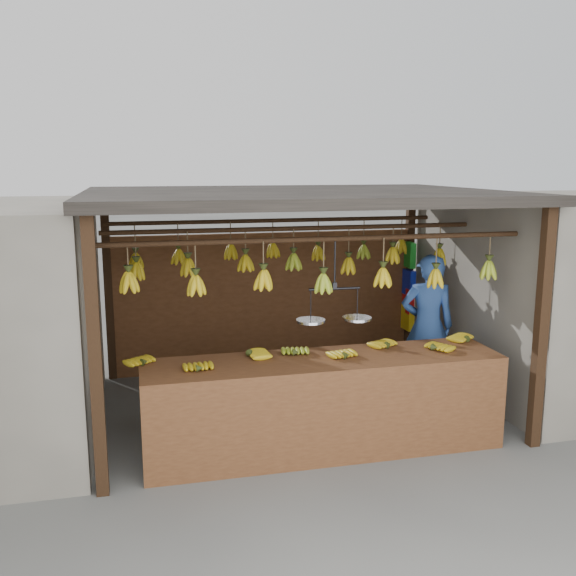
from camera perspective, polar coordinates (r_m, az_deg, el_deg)
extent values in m
plane|color=#5B5B57|center=(7.30, 0.56, -10.52)|extent=(80.00, 80.00, 0.00)
cube|color=black|center=(5.32, -16.76, -6.15)|extent=(0.10, 0.10, 2.30)
cube|color=black|center=(6.44, 21.58, -3.49)|extent=(0.10, 0.10, 2.30)
cube|color=black|center=(8.23, -15.68, -0.10)|extent=(0.10, 0.10, 2.30)
cube|color=black|center=(9.00, 10.66, 1.05)|extent=(0.10, 0.10, 2.30)
cube|color=black|center=(6.80, 0.60, 8.25)|extent=(4.30, 3.30, 0.10)
cylinder|color=black|center=(5.86, 2.97, 4.36)|extent=(4.00, 0.05, 0.05)
cylinder|color=black|center=(6.82, 0.59, 5.31)|extent=(4.00, 0.05, 0.05)
cylinder|color=black|center=(7.79, -1.21, 6.02)|extent=(4.00, 0.05, 0.05)
cube|color=#5A331B|center=(8.44, -1.90, -1.16)|extent=(4.00, 0.06, 1.80)
cube|color=#5A331B|center=(6.01, 3.20, -6.60)|extent=(3.35, 0.75, 0.08)
cube|color=#5A331B|center=(5.82, 4.23, -11.53)|extent=(3.35, 0.04, 0.90)
cube|color=black|center=(5.64, -11.82, -12.95)|extent=(0.07, 0.07, 0.82)
cube|color=black|center=(6.50, 17.66, -9.95)|extent=(0.07, 0.07, 0.82)
cube|color=black|center=(6.23, -12.02, -10.57)|extent=(0.07, 0.07, 0.82)
cube|color=black|center=(7.02, 14.94, -8.21)|extent=(0.07, 0.07, 0.82)
ellipsoid|color=gold|center=(5.89, -12.62, -6.50)|extent=(0.28, 0.30, 0.06)
ellipsoid|color=gold|center=(5.63, -7.86, -7.16)|extent=(0.19, 0.25, 0.06)
ellipsoid|color=gold|center=(6.00, -3.40, -5.94)|extent=(0.25, 0.20, 0.06)
ellipsoid|color=#92A523|center=(6.03, 0.70, -5.82)|extent=(0.22, 0.27, 0.06)
ellipsoid|color=gold|center=(5.97, 5.23, -6.06)|extent=(0.22, 0.27, 0.06)
ellipsoid|color=gold|center=(6.36, 8.94, -5.08)|extent=(0.26, 0.29, 0.06)
ellipsoid|color=gold|center=(6.34, 12.93, -5.26)|extent=(0.30, 0.28, 0.06)
ellipsoid|color=gold|center=(6.76, 15.72, -4.40)|extent=(0.28, 0.30, 0.06)
ellipsoid|color=gold|center=(5.72, -13.96, 0.49)|extent=(0.16, 0.16, 0.28)
ellipsoid|color=gold|center=(5.73, -8.18, 0.25)|extent=(0.16, 0.16, 0.28)
ellipsoid|color=gold|center=(5.76, -2.19, 0.71)|extent=(0.16, 0.16, 0.28)
ellipsoid|color=#92A523|center=(5.93, 3.16, 0.40)|extent=(0.16, 0.16, 0.28)
ellipsoid|color=gold|center=(6.06, 8.43, 0.95)|extent=(0.16, 0.16, 0.28)
ellipsoid|color=gold|center=(6.38, 12.97, 0.84)|extent=(0.16, 0.16, 0.28)
ellipsoid|color=#92A523|center=(6.60, 17.39, 1.53)|extent=(0.16, 0.16, 0.28)
ellipsoid|color=gold|center=(6.67, -13.31, 1.47)|extent=(0.16, 0.16, 0.28)
ellipsoid|color=gold|center=(6.65, -8.86, 1.83)|extent=(0.16, 0.16, 0.28)
ellipsoid|color=gold|center=(6.75, -3.79, 2.24)|extent=(0.16, 0.16, 0.28)
ellipsoid|color=#92A523|center=(6.81, 0.49, 2.35)|extent=(0.16, 0.16, 0.28)
ellipsoid|color=gold|center=(7.04, 5.39, 1.98)|extent=(0.16, 0.16, 0.28)
ellipsoid|color=gold|center=(7.24, 9.28, 2.88)|extent=(0.16, 0.16, 0.28)
ellipsoid|color=gold|center=(7.46, 13.28, 2.72)|extent=(0.16, 0.16, 0.28)
ellipsoid|color=gold|center=(7.66, -13.36, 2.38)|extent=(0.16, 0.16, 0.28)
ellipsoid|color=gold|center=(7.66, -9.69, 2.76)|extent=(0.16, 0.16, 0.28)
ellipsoid|color=gold|center=(7.70, -5.11, 3.23)|extent=(0.16, 0.16, 0.28)
ellipsoid|color=gold|center=(7.85, -1.35, 3.38)|extent=(0.16, 0.16, 0.28)
ellipsoid|color=gold|center=(7.96, 2.69, 3.11)|extent=(0.16, 0.16, 0.28)
ellipsoid|color=#92A523|center=(8.14, 6.72, 3.22)|extent=(0.16, 0.16, 0.28)
ellipsoid|color=gold|center=(8.38, 10.02, 3.64)|extent=(0.16, 0.16, 0.28)
cylinder|color=black|center=(5.93, 4.19, 2.15)|extent=(0.02, 0.02, 0.47)
cylinder|color=black|center=(5.97, 4.15, -0.07)|extent=(0.49, 0.04, 0.02)
cylinder|color=silver|center=(5.98, 2.03, -2.98)|extent=(0.26, 0.26, 0.02)
cylinder|color=silver|center=(6.10, 6.15, -2.75)|extent=(0.26, 0.26, 0.02)
imported|color=#3359A5|center=(7.56, 12.28, -3.34)|extent=(0.69, 0.54, 1.67)
cube|color=#199926|center=(8.79, 10.77, 2.92)|extent=(0.08, 0.26, 0.34)
cube|color=#1426BF|center=(8.85, 10.69, 0.51)|extent=(0.08, 0.26, 0.34)
cube|color=red|center=(8.90, 10.63, -1.08)|extent=(0.08, 0.26, 0.34)
cube|color=yellow|center=(8.95, 10.58, -2.58)|extent=(0.08, 0.26, 0.34)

